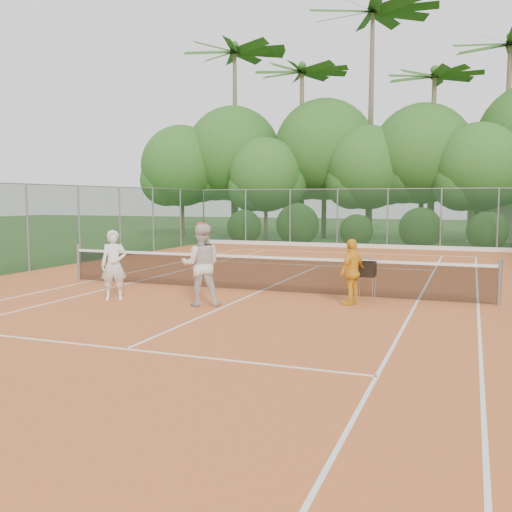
{
  "coord_description": "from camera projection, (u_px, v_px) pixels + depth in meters",
  "views": [
    {
      "loc": [
        5.28,
        -14.26,
        2.49
      ],
      "look_at": [
        0.33,
        -1.2,
        1.1
      ],
      "focal_mm": 40.0,
      "sensor_mm": 36.0,
      "label": 1
    }
  ],
  "objects": [
    {
      "name": "ground",
      "position": [
        260.0,
        292.0,
        15.38
      ],
      "size": [
        120.0,
        120.0,
        0.0
      ],
      "primitive_type": "plane",
      "color": "#284D1B",
      "rests_on": "ground"
    },
    {
      "name": "clay_court",
      "position": [
        260.0,
        292.0,
        15.38
      ],
      "size": [
        18.0,
        36.0,
        0.02
      ],
      "primitive_type": "cube",
      "color": "#C2612C",
      "rests_on": "ground"
    },
    {
      "name": "tennis_net",
      "position": [
        260.0,
        272.0,
        15.32
      ],
      "size": [
        11.97,
        0.1,
        1.1
      ],
      "color": "gray",
      "rests_on": "clay_court"
    },
    {
      "name": "player_white",
      "position": [
        114.0,
        265.0,
        13.99
      ],
      "size": [
        0.75,
        0.66,
        1.72
      ],
      "primitive_type": "imported",
      "rotation": [
        0.0,
        0.0,
        0.48
      ],
      "color": "white",
      "rests_on": "clay_court"
    },
    {
      "name": "player_center_grp",
      "position": [
        201.0,
        265.0,
        13.23
      ],
      "size": [
        1.14,
        1.03,
        1.95
      ],
      "color": "silver",
      "rests_on": "clay_court"
    },
    {
      "name": "player_yellow",
      "position": [
        352.0,
        272.0,
        13.33
      ],
      "size": [
        0.69,
        0.99,
        1.56
      ],
      "primitive_type": "imported",
      "rotation": [
        0.0,
        0.0,
        -1.95
      ],
      "color": "yellow",
      "rests_on": "clay_court"
    },
    {
      "name": "ball_hopper",
      "position": [
        366.0,
        270.0,
        13.8
      ],
      "size": [
        0.42,
        0.42,
        0.97
      ],
      "rotation": [
        0.0,
        0.0,
        0.42
      ],
      "color": "gray",
      "rests_on": "clay_court"
    },
    {
      "name": "stray_ball_a",
      "position": [
        284.0,
        251.0,
        27.02
      ],
      "size": [
        0.07,
        0.07,
        0.07
      ],
      "primitive_type": "sphere",
      "color": "#B2C92E",
      "rests_on": "clay_court"
    },
    {
      "name": "stray_ball_b",
      "position": [
        386.0,
        258.0,
        23.7
      ],
      "size": [
        0.07,
        0.07,
        0.07
      ],
      "primitive_type": "sphere",
      "color": "gold",
      "rests_on": "clay_court"
    },
    {
      "name": "stray_ball_c",
      "position": [
        420.0,
        262.0,
        22.09
      ],
      "size": [
        0.07,
        0.07,
        0.07
      ],
      "primitive_type": "sphere",
      "color": "yellow",
      "rests_on": "clay_court"
    },
    {
      "name": "court_markings",
      "position": [
        260.0,
        291.0,
        15.38
      ],
      "size": [
        11.03,
        23.83,
        0.01
      ],
      "color": "white",
      "rests_on": "clay_court"
    },
    {
      "name": "fence_back",
      "position": [
        362.0,
        218.0,
        29.18
      ],
      "size": [
        18.07,
        0.07,
        3.0
      ],
      "color": "#19381E",
      "rests_on": "clay_court"
    },
    {
      "name": "tropical_treeline",
      "position": [
        404.0,
        154.0,
        33.18
      ],
      "size": [
        32.1,
        8.49,
        15.03
      ],
      "color": "brown",
      "rests_on": "ground"
    }
  ]
}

